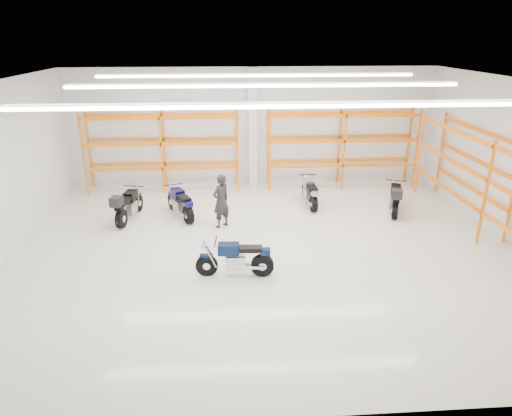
{
  "coord_description": "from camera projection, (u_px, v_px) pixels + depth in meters",
  "views": [
    {
      "loc": [
        -1.08,
        -11.42,
        5.62
      ],
      "look_at": [
        -0.25,
        0.5,
        1.05
      ],
      "focal_mm": 32.0,
      "sensor_mm": 36.0,
      "label": 1
    }
  ],
  "objects": [
    {
      "name": "pallet_racking_back_left",
      "position": [
        162.0,
        144.0,
        16.97
      ],
      "size": [
        5.67,
        0.87,
        3.0
      ],
      "color": "orange",
      "rests_on": "ground"
    },
    {
      "name": "motorcycle_back_d",
      "position": [
        395.0,
        199.0,
        15.11
      ],
      "size": [
        0.95,
        2.0,
        1.05
      ],
      "color": "black",
      "rests_on": "ground"
    },
    {
      "name": "motorcycle_back_c",
      "position": [
        310.0,
        193.0,
        15.83
      ],
      "size": [
        0.65,
        1.97,
        0.97
      ],
      "color": "black",
      "rests_on": "ground"
    },
    {
      "name": "pallet_racking_side",
      "position": [
        502.0,
        182.0,
        12.49
      ],
      "size": [
        0.87,
        9.07,
        3.0
      ],
      "color": "orange",
      "rests_on": "ground"
    },
    {
      "name": "pallet_racking_back_right",
      "position": [
        342.0,
        141.0,
        17.41
      ],
      "size": [
        5.67,
        0.87,
        3.0
      ],
      "color": "orange",
      "rests_on": "ground"
    },
    {
      "name": "motorcycle_back_a",
      "position": [
        127.0,
        206.0,
        14.45
      ],
      "size": [
        0.79,
        2.09,
        1.08
      ],
      "color": "black",
      "rests_on": "ground"
    },
    {
      "name": "motorcycle_main",
      "position": [
        238.0,
        259.0,
        11.18
      ],
      "size": [
        1.93,
        0.64,
        0.95
      ],
      "color": "black",
      "rests_on": "ground"
    },
    {
      "name": "ground",
      "position": [
        266.0,
        249.0,
        12.72
      ],
      "size": [
        14.0,
        14.0,
        0.0
      ],
      "primitive_type": "plane",
      "color": "beige",
      "rests_on": "ground"
    },
    {
      "name": "room_shell",
      "position": [
        267.0,
        132.0,
        11.57
      ],
      "size": [
        14.02,
        12.02,
        4.51
      ],
      "color": "silver",
      "rests_on": "ground"
    },
    {
      "name": "standing_man",
      "position": [
        221.0,
        201.0,
        13.92
      ],
      "size": [
        0.73,
        0.71,
        1.69
      ],
      "primitive_type": "imported",
      "rotation": [
        0.0,
        0.0,
        3.87
      ],
      "color": "black",
      "rests_on": "ground"
    },
    {
      "name": "structural_column",
      "position": [
        253.0,
        129.0,
        17.34
      ],
      "size": [
        0.32,
        0.32,
        4.5
      ],
      "primitive_type": "cube",
      "color": "white",
      "rests_on": "ground"
    },
    {
      "name": "motorcycle_back_b",
      "position": [
        181.0,
        204.0,
        14.79
      ],
      "size": [
        1.04,
        1.85,
        0.98
      ],
      "color": "black",
      "rests_on": "ground"
    }
  ]
}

